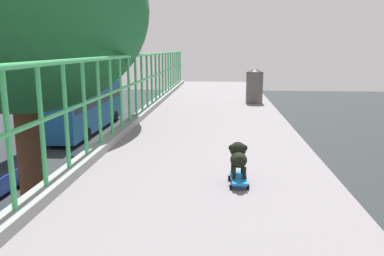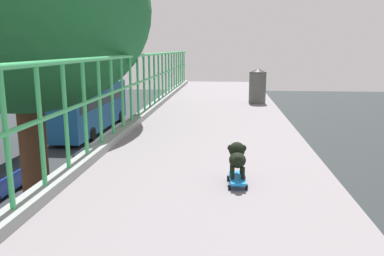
# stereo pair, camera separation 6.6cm
# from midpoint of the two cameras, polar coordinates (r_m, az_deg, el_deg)

# --- Properties ---
(car_silver_fifth) EXTENTS (1.81, 3.88, 1.40)m
(car_silver_fifth) POSITION_cam_midpoint_polar(r_m,az_deg,el_deg) (14.69, -22.32, -12.32)
(car_silver_fifth) COLOR #B4B9BC
(car_silver_fifth) RESTS_ON ground
(car_green_seventh) EXTENTS (1.77, 4.21, 1.49)m
(car_green_seventh) POSITION_cam_midpoint_polar(r_m,az_deg,el_deg) (20.05, -13.77, -5.25)
(car_green_seventh) COLOR #1D663D
(car_green_seventh) RESTS_ON ground
(city_bus) EXTENTS (2.65, 11.66, 3.58)m
(city_bus) POSITION_cam_midpoint_polar(r_m,az_deg,el_deg) (31.34, -14.60, 3.20)
(city_bus) COLOR #184F82
(city_bus) RESTS_ON ground
(roadside_tree_mid) EXTENTS (4.66, 4.66, 8.94)m
(roadside_tree_mid) POSITION_cam_midpoint_polar(r_m,az_deg,el_deg) (7.92, -23.37, 15.04)
(roadside_tree_mid) COLOR #503121
(roadside_tree_mid) RESTS_ON ground
(toy_skateboard) EXTENTS (0.20, 0.41, 0.08)m
(toy_skateboard) POSITION_cam_midpoint_polar(r_m,az_deg,el_deg) (3.98, 7.09, -7.40)
(toy_skateboard) COLOR #1782DB
(toy_skateboard) RESTS_ON overpass_deck
(small_dog) EXTENTS (0.19, 0.39, 0.33)m
(small_dog) POSITION_cam_midpoint_polar(r_m,az_deg,el_deg) (3.98, 7.11, -4.09)
(small_dog) COLOR black
(small_dog) RESTS_ON toy_skateboard
(litter_bin) EXTENTS (0.43, 0.43, 0.86)m
(litter_bin) POSITION_cam_midpoint_polar(r_m,az_deg,el_deg) (9.88, 9.75, 6.15)
(litter_bin) COLOR #555350
(litter_bin) RESTS_ON overpass_deck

